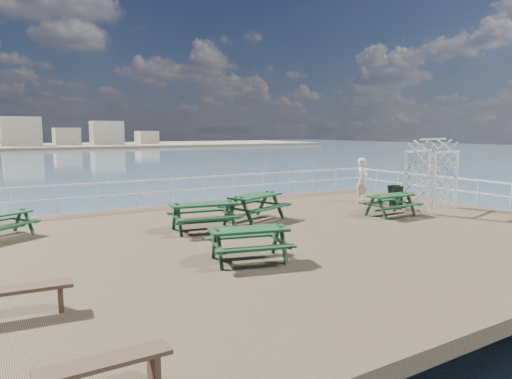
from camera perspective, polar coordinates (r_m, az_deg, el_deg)
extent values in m
cube|color=brown|center=(14.01, 5.56, -5.81)|extent=(18.00, 14.00, 0.30)
plane|color=#3D5467|center=(51.81, -21.93, 1.29)|extent=(300.00, 300.00, 0.00)
cube|color=tan|center=(147.82, -22.21, 5.06)|extent=(160.00, 40.00, 0.80)
cube|color=beige|center=(143.28, -27.27, 6.50)|extent=(10.00, 8.00, 8.00)
cube|color=beige|center=(144.64, -22.47, 6.16)|extent=(7.00, 8.00, 5.00)
cube|color=beige|center=(146.72, -18.22, 6.75)|extent=(9.00, 8.00, 7.00)
cube|color=beige|center=(150.21, -13.33, 6.36)|extent=(6.00, 8.00, 4.00)
cylinder|color=brown|center=(17.01, -28.06, -8.46)|extent=(0.36, 0.36, 2.10)
cylinder|color=brown|center=(23.12, 12.32, -3.72)|extent=(0.36, 0.36, 2.10)
cube|color=white|center=(19.66, -6.41, 1.54)|extent=(17.70, 0.07, 0.07)
cube|color=white|center=(19.72, -6.39, 0.09)|extent=(17.70, 0.05, 0.05)
cube|color=white|center=(20.32, 26.05, 1.02)|extent=(0.07, 13.70, 0.07)
cube|color=white|center=(20.38, 25.97, -0.38)|extent=(0.05, 13.70, 0.05)
cube|color=#14381B|center=(14.91, -29.31, -2.74)|extent=(1.72, 1.34, 0.05)
cube|color=#14381B|center=(14.50, -28.13, -3.97)|extent=(1.52, 0.99, 0.04)
cube|color=#14381B|center=(15.31, -27.09, -3.42)|extent=(0.70, 1.17, 0.05)
cube|color=#14381B|center=(15.54, -27.63, -3.47)|extent=(0.29, 0.44, 0.79)
cube|color=#14381B|center=(15.09, -26.52, -3.70)|extent=(0.29, 0.44, 0.79)
cube|color=#14381B|center=(14.99, -29.20, -4.39)|extent=(1.29, 0.77, 0.05)
cube|color=#14381B|center=(13.92, -6.57, -1.85)|extent=(2.08, 1.06, 0.07)
cube|color=#14381B|center=(14.61, -7.26, -2.70)|extent=(2.01, 0.57, 0.06)
cube|color=#14381B|center=(13.35, -5.76, -3.63)|extent=(2.01, 0.57, 0.06)
cube|color=#14381B|center=(13.78, -9.86, -3.45)|extent=(0.33, 1.60, 0.07)
cube|color=#14381B|center=(14.23, -3.33, -3.01)|extent=(0.33, 1.60, 0.07)
cube|color=#14381B|center=(14.11, -10.15, -3.43)|extent=(0.17, 0.58, 0.97)
cube|color=#14381B|center=(13.48, -9.55, -3.93)|extent=(0.17, 0.58, 0.97)
cube|color=#14381B|center=(14.54, -3.76, -3.01)|extent=(0.17, 0.58, 0.97)
cube|color=#14381B|center=(13.93, -2.88, -3.47)|extent=(0.17, 0.58, 0.97)
cube|color=#14381B|center=(14.02, -6.53, -4.03)|extent=(1.76, 0.35, 0.07)
cube|color=#14381B|center=(17.01, 16.52, -0.73)|extent=(1.78, 0.71, 0.06)
cube|color=#14381B|center=(17.44, 15.04, -1.43)|extent=(1.77, 0.27, 0.05)
cube|color=#14381B|center=(16.67, 18.00, -1.94)|extent=(1.77, 0.27, 0.05)
cube|color=#14381B|center=(16.51, 14.78, -1.98)|extent=(0.10, 1.43, 0.06)
cube|color=#14381B|center=(17.60, 18.08, -1.53)|extent=(0.10, 1.43, 0.06)
cube|color=#14381B|center=(16.72, 14.04, -2.01)|extent=(0.08, 0.51, 0.86)
cube|color=#14381B|center=(16.32, 15.52, -2.28)|extent=(0.08, 0.51, 0.86)
cube|color=#14381B|center=(17.80, 17.35, -1.56)|extent=(0.08, 0.51, 0.86)
cube|color=#14381B|center=(17.43, 18.82, -1.81)|extent=(0.08, 0.51, 0.86)
cube|color=#14381B|center=(17.08, 16.46, -2.33)|extent=(1.57, 0.10, 0.06)
cube|color=#14381B|center=(10.64, -0.90, -5.06)|extent=(1.94, 1.15, 0.06)
cube|color=#14381B|center=(11.28, -1.73, -5.87)|extent=(1.82, 0.71, 0.05)
cube|color=#14381B|center=(10.15, 0.03, -7.38)|extent=(1.82, 0.71, 0.05)
cube|color=#14381B|center=(10.54, -4.90, -6.95)|extent=(0.45, 1.44, 0.06)
cube|color=#14381B|center=(10.94, 2.95, -6.41)|extent=(0.45, 1.44, 0.06)
cube|color=#14381B|center=(10.85, -5.22, -6.83)|extent=(0.21, 0.53, 0.89)
cube|color=#14381B|center=(10.27, -4.55, -7.63)|extent=(0.21, 0.53, 0.89)
cube|color=#14381B|center=(11.23, 2.43, -6.31)|extent=(0.21, 0.53, 0.89)
cube|color=#14381B|center=(10.67, 3.50, -7.04)|extent=(0.21, 0.53, 0.89)
cube|color=#14381B|center=(10.76, -0.90, -7.63)|extent=(1.58, 0.49, 0.06)
cube|color=#14381B|center=(15.45, -0.09, -0.81)|extent=(2.18, 1.46, 0.07)
cube|color=#14381B|center=(15.92, -2.00, -1.76)|extent=(2.00, 0.98, 0.06)
cube|color=#14381B|center=(15.10, 1.93, -2.27)|extent=(2.00, 0.98, 0.06)
cube|color=#14381B|center=(14.86, -2.11, -2.52)|extent=(0.66, 1.56, 0.07)
cube|color=#14381B|center=(16.17, 1.77, -1.70)|extent=(0.66, 1.56, 0.07)
cube|color=#14381B|center=(15.09, -3.09, -2.59)|extent=(0.29, 0.58, 0.99)
cube|color=#14381B|center=(14.66, -1.10, -2.88)|extent=(0.29, 0.58, 0.99)
cube|color=#14381B|center=(16.38, 0.82, -1.78)|extent=(0.29, 0.58, 0.99)
cube|color=#14381B|center=(15.98, 2.75, -2.02)|extent=(0.29, 0.58, 0.99)
cube|color=#14381B|center=(15.54, -0.09, -2.83)|extent=(1.72, 0.72, 0.07)
cube|color=brown|center=(8.61, -27.64, -10.98)|extent=(1.73, 0.58, 0.06)
cube|color=brown|center=(8.67, -23.25, -12.29)|extent=(0.12, 0.37, 0.42)
cube|color=brown|center=(5.85, -18.38, -19.76)|extent=(1.53, 0.37, 0.06)
cube|color=brown|center=(6.08, -12.66, -20.79)|extent=(0.08, 0.32, 0.38)
cube|color=white|center=(17.56, 21.35, 0.55)|extent=(0.10, 0.10, 2.21)
cube|color=white|center=(18.02, 18.14, 0.86)|extent=(0.10, 0.10, 2.21)
cube|color=white|center=(19.42, 23.74, 1.05)|extent=(0.10, 0.10, 2.21)
cube|color=white|center=(19.84, 20.77, 1.31)|extent=(0.10, 0.10, 2.21)
cube|color=white|center=(18.40, 22.78, 4.35)|extent=(2.16, 0.61, 0.07)
cube|color=white|center=(18.84, 19.67, 4.55)|extent=(2.16, 0.61, 0.07)
cube|color=white|center=(18.60, 21.27, 5.89)|extent=(2.16, 0.60, 0.06)
cube|color=black|center=(18.54, 17.30, -0.98)|extent=(0.59, 0.33, 0.92)
cube|color=black|center=(18.69, 16.95, -0.90)|extent=(0.59, 0.33, 0.92)
imported|color=white|center=(20.01, 13.21, 1.17)|extent=(0.80, 0.68, 1.88)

